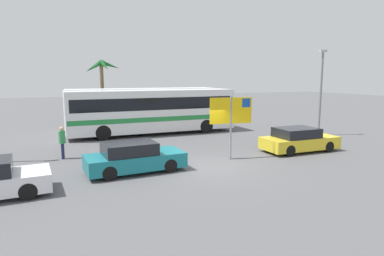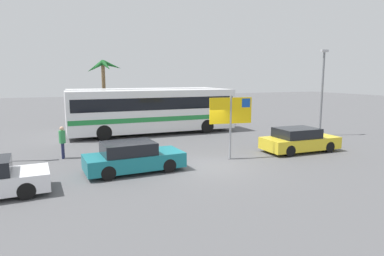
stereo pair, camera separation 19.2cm
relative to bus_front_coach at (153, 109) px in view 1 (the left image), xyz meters
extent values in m
plane|color=#565659|center=(-0.07, -9.75, -1.78)|extent=(120.00, 120.00, 0.00)
cube|color=white|center=(0.00, 0.00, -0.06)|extent=(11.93, 2.65, 2.90)
cube|color=black|center=(0.00, 0.00, 0.49)|extent=(11.46, 2.68, 0.84)
cube|color=#23843D|center=(0.00, 0.00, -0.57)|extent=(11.82, 2.68, 0.32)
cylinder|color=black|center=(3.70, 1.20, -1.28)|extent=(1.00, 0.28, 1.00)
cylinder|color=black|center=(3.70, -1.20, -1.28)|extent=(1.00, 0.28, 1.00)
cylinder|color=black|center=(-3.70, 1.20, -1.28)|extent=(1.00, 0.28, 1.00)
cylinder|color=black|center=(-3.70, -1.20, -1.28)|extent=(1.00, 0.28, 1.00)
cube|color=white|center=(0.20, 3.28, -0.06)|extent=(11.93, 2.65, 2.90)
cube|color=black|center=(0.20, 3.28, 0.49)|extent=(11.46, 2.68, 0.84)
cube|color=gold|center=(0.20, 3.28, -0.57)|extent=(11.82, 2.68, 0.32)
cylinder|color=black|center=(3.89, 4.48, -1.28)|extent=(1.00, 0.28, 1.00)
cylinder|color=black|center=(3.89, 2.08, -1.28)|extent=(1.00, 0.28, 1.00)
cylinder|color=black|center=(-3.50, 4.48, -1.28)|extent=(1.00, 0.28, 1.00)
cylinder|color=black|center=(-3.50, 2.08, -1.28)|extent=(1.00, 0.28, 1.00)
cylinder|color=gray|center=(1.52, -8.72, -0.18)|extent=(0.11, 0.11, 3.20)
cube|color=yellow|center=(1.52, -8.72, 0.67)|extent=(2.19, 0.37, 1.30)
cube|color=#1447A8|center=(2.31, -8.83, 1.04)|extent=(0.45, 0.13, 0.44)
cylinder|color=black|center=(-7.70, -9.52, -1.48)|extent=(0.61, 0.19, 0.60)
cylinder|color=black|center=(-7.61, -11.16, -1.48)|extent=(0.61, 0.19, 0.60)
cube|color=yellow|center=(5.94, -8.71, -1.30)|extent=(4.26, 1.85, 0.64)
cube|color=black|center=(5.68, -8.71, -0.72)|extent=(2.22, 1.69, 0.52)
cylinder|color=black|center=(7.26, -7.87, -1.48)|extent=(0.60, 0.16, 0.60)
cylinder|color=black|center=(7.25, -9.56, -1.48)|extent=(0.60, 0.16, 0.60)
cylinder|color=black|center=(4.63, -7.86, -1.48)|extent=(0.60, 0.16, 0.60)
cylinder|color=black|center=(4.62, -9.54, -1.48)|extent=(0.60, 0.16, 0.60)
cube|color=#19757F|center=(-3.47, -9.16, -1.30)|extent=(4.33, 2.05, 0.64)
cube|color=black|center=(-3.72, -9.18, -0.72)|extent=(2.29, 1.78, 0.52)
cylinder|color=black|center=(-2.21, -8.26, -1.48)|extent=(0.61, 0.20, 0.60)
cylinder|color=black|center=(-2.11, -9.91, -1.48)|extent=(0.61, 0.20, 0.60)
cylinder|color=black|center=(-4.83, -8.42, -1.48)|extent=(0.61, 0.20, 0.60)
cylinder|color=black|center=(-4.73, -10.06, -1.48)|extent=(0.61, 0.20, 0.60)
cylinder|color=#1E2347|center=(-6.30, -5.38, -1.39)|extent=(0.13, 0.13, 0.80)
cylinder|color=#1E2347|center=(-6.33, -5.56, -1.39)|extent=(0.13, 0.13, 0.80)
cylinder|color=#338E4C|center=(-6.32, -5.47, -0.67)|extent=(0.32, 0.32, 0.63)
sphere|color=tan|center=(-6.32, -5.47, -0.25)|extent=(0.22, 0.22, 0.22)
cylinder|color=slate|center=(10.67, -5.16, 1.10)|extent=(0.14, 0.14, 5.76)
cube|color=#B2B2B7|center=(10.67, -5.16, 4.08)|extent=(0.56, 0.20, 0.16)
cylinder|color=brown|center=(-2.44, 7.57, 0.81)|extent=(0.32, 0.32, 5.18)
cone|color=#195623|center=(-1.66, 7.48, 3.32)|extent=(1.76, 0.64, 0.96)
cone|color=#195623|center=(-2.32, 8.32, 3.27)|extent=(0.70, 1.75, 1.06)
cone|color=#195623|center=(-3.08, 7.87, 3.17)|extent=(1.69, 1.10, 1.23)
cone|color=#195623|center=(-2.96, 7.03, 3.24)|extent=(1.50, 1.51, 1.11)
cone|color=#195623|center=(-2.24, 6.83, 3.26)|extent=(0.85, 1.76, 1.07)
camera|label=1|loc=(-6.71, -23.22, 2.34)|focal=31.27mm
camera|label=2|loc=(-6.53, -23.30, 2.34)|focal=31.27mm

